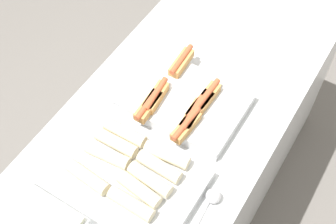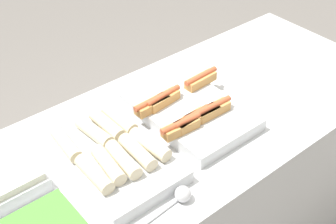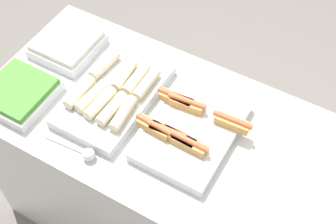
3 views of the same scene
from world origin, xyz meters
name	(u,v)px [view 3 (image 3 of 3)]	position (x,y,z in m)	size (l,w,h in m)	color
counter	(188,189)	(0.00, 0.00, 0.46)	(1.82, 0.78, 0.91)	silver
tray_hotdogs	(191,130)	(0.00, 0.00, 0.95)	(0.41, 0.47, 0.10)	silver
tray_wraps	(114,94)	(-0.37, 0.00, 0.95)	(0.31, 0.51, 0.10)	silver
tray_side_front	(19,93)	(-0.72, -0.19, 0.95)	(0.27, 0.27, 0.07)	silver
tray_side_back	(67,44)	(-0.72, 0.14, 0.95)	(0.27, 0.27, 0.07)	silver
serving_spoon_near	(86,154)	(-0.30, -0.29, 0.94)	(0.23, 0.05, 0.05)	silver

